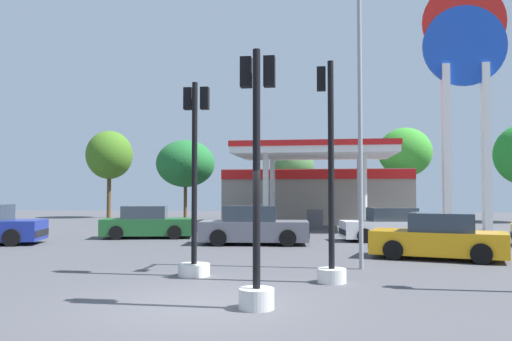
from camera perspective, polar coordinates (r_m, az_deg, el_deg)
name	(u,v)px	position (r m, az deg, el deg)	size (l,w,h in m)	color
ground_plane	(206,303)	(10.06, -5.61, -14.53)	(90.00, 90.00, 0.00)	#47474C
gas_station	(317,191)	(34.37, 6.83, -2.33)	(12.30, 12.02, 4.78)	gray
station_pole_sign	(465,68)	(31.01, 22.35, 10.55)	(4.52, 0.56, 13.85)	white
car_0	(389,226)	(22.70, 14.68, -6.03)	(4.20, 2.29, 1.43)	black
car_2	(147,223)	(23.95, -12.08, -5.81)	(4.38, 2.60, 1.47)	black
car_4	(254,227)	(20.63, -0.26, -6.32)	(4.48, 2.27, 1.55)	black
car_5	(438,238)	(17.17, 19.74, -7.13)	(4.35, 2.68, 1.45)	black
traffic_signal_0	(195,212)	(13.00, -6.89, -4.59)	(0.80, 0.80, 4.90)	silver
traffic_signal_2	(330,212)	(12.08, 8.31, -4.66)	(0.67, 0.69, 5.21)	silver
traffic_signal_3	(257,211)	(9.32, 0.10, -4.51)	(0.65, 0.68, 4.74)	silver
tree_0	(109,155)	(43.31, -16.11, 1.66)	(3.75, 3.75, 7.10)	brown
tree_1	(186,164)	(39.57, -7.90, 0.76)	(4.49, 4.49, 6.10)	brown
tree_2	(294,167)	(39.85, 4.32, 0.41)	(3.08, 3.08, 5.48)	brown
tree_3	(405,152)	(40.96, 16.35, 1.95)	(4.09, 4.09, 7.06)	brown
corner_streetlamp	(360,98)	(14.35, 11.61, 8.00)	(0.24, 1.48, 7.94)	gray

